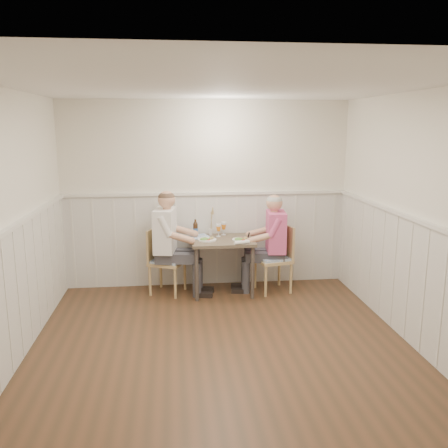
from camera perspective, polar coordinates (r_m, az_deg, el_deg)
name	(u,v)px	position (r m, az deg, el deg)	size (l,w,h in m)	color
ground_plane	(224,355)	(4.91, -0.04, -15.52)	(4.50, 4.50, 0.00)	#44301D
room_shell	(224,206)	(4.43, -0.05, 2.22)	(4.04, 4.54, 2.60)	white
wainscot	(217,269)	(5.29, -0.86, -5.44)	(4.00, 4.49, 1.34)	silver
dining_table	(222,247)	(6.42, -0.20, -2.76)	(0.83, 0.70, 0.75)	#4B3F38
chair_right	(277,256)	(6.56, 6.39, -3.82)	(0.52, 0.52, 0.92)	tan
chair_left	(163,258)	(6.50, -7.29, -4.11)	(0.55, 0.55, 0.90)	tan
man_in_pink	(272,251)	(6.53, 5.85, -3.20)	(0.66, 0.46, 1.37)	#3F3F47
diner_cream	(169,251)	(6.41, -6.66, -3.23)	(0.72, 0.51, 1.44)	#3F3F47
plate_man	(241,239)	(6.32, 2.03, -1.81)	(0.24, 0.24, 0.06)	white
plate_diner	(206,239)	(6.32, -2.15, -1.81)	(0.25, 0.25, 0.06)	white
beer_glass_a	(224,226)	(6.62, -0.04, -0.28)	(0.07, 0.07, 0.18)	silver
beer_glass_b	(218,228)	(6.52, -0.67, -0.51)	(0.07, 0.07, 0.18)	silver
beer_bottle	(195,229)	(6.54, -3.46, -0.58)	(0.07, 0.07, 0.24)	black
rolled_napkin	(242,242)	(6.13, 2.17, -2.23)	(0.21, 0.11, 0.05)	white
grass_vase	(211,222)	(6.60, -1.62, 0.25)	(0.05, 0.05, 0.42)	silver
gingham_mat	(197,237)	(6.52, -3.31, -1.55)	(0.41, 0.37, 0.01)	#527BB8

